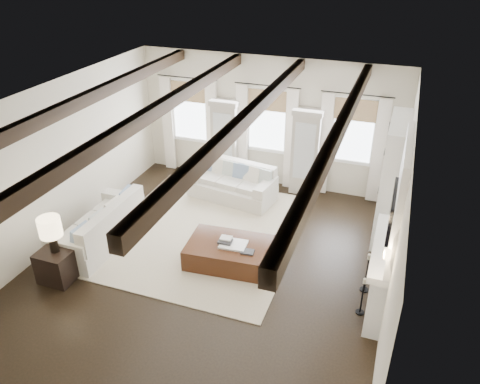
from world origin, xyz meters
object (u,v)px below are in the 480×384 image
(sofa_back, at_px, (234,184))
(side_table_front, at_px, (58,265))
(ottoman, at_px, (231,253))
(side_table_back, at_px, (214,173))
(sofa_left, at_px, (101,228))

(sofa_back, relative_size, side_table_front, 3.50)
(ottoman, relative_size, side_table_back, 3.09)
(sofa_left, xyz_separation_m, side_table_back, (1.10, 3.29, -0.10))
(ottoman, bearing_deg, side_table_front, -156.62)
(sofa_left, distance_m, ottoman, 2.73)
(sofa_left, bearing_deg, sofa_back, 56.30)
(sofa_back, bearing_deg, side_table_front, -115.97)
(sofa_left, bearing_deg, ottoman, 6.07)
(sofa_back, distance_m, side_table_back, 0.91)
(side_table_front, bearing_deg, side_table_back, 75.09)
(sofa_back, xyz_separation_m, ottoman, (0.88, -2.47, -0.14))
(ottoman, bearing_deg, sofa_left, -178.73)
(sofa_left, height_order, side_table_back, sofa_left)
(side_table_front, height_order, side_table_back, side_table_front)
(sofa_back, xyz_separation_m, sofa_left, (-1.84, -2.75, 0.01))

